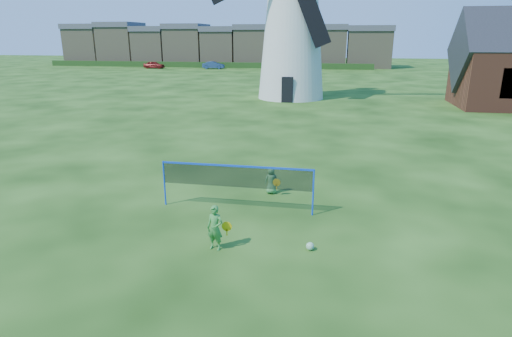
{
  "coord_description": "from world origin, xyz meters",
  "views": [
    {
      "loc": [
        2.54,
        -12.16,
        5.51
      ],
      "look_at": [
        0.2,
        0.5,
        1.5
      ],
      "focal_mm": 29.78,
      "sensor_mm": 36.0,
      "label": 1
    }
  ],
  "objects_px": {
    "windmill": "(292,27)",
    "play_ball": "(310,246)",
    "player_girl": "(215,228)",
    "player_boy": "(272,180)",
    "badminton_net": "(236,177)",
    "car_right": "(214,65)",
    "car_left": "(154,65)"
  },
  "relations": [
    {
      "from": "player_boy",
      "to": "play_ball",
      "type": "bearing_deg",
      "value": 102.92
    },
    {
      "from": "car_right",
      "to": "car_left",
      "type": "bearing_deg",
      "value": 91.7
    },
    {
      "from": "badminton_net",
      "to": "player_boy",
      "type": "relative_size",
      "value": 5.07
    },
    {
      "from": "player_girl",
      "to": "car_left",
      "type": "bearing_deg",
      "value": 126.99
    },
    {
      "from": "car_right",
      "to": "player_girl",
      "type": "bearing_deg",
      "value": -168.74
    },
    {
      "from": "windmill",
      "to": "play_ball",
      "type": "height_order",
      "value": "windmill"
    },
    {
      "from": "play_ball",
      "to": "car_left",
      "type": "distance_m",
      "value": 71.4
    },
    {
      "from": "windmill",
      "to": "car_left",
      "type": "height_order",
      "value": "windmill"
    },
    {
      "from": "badminton_net",
      "to": "play_ball",
      "type": "distance_m",
      "value": 3.64
    },
    {
      "from": "player_girl",
      "to": "player_boy",
      "type": "relative_size",
      "value": 1.26
    },
    {
      "from": "car_left",
      "to": "car_right",
      "type": "relative_size",
      "value": 0.97
    },
    {
      "from": "player_girl",
      "to": "play_ball",
      "type": "relative_size",
      "value": 5.69
    },
    {
      "from": "windmill",
      "to": "car_left",
      "type": "xyz_separation_m",
      "value": [
        -28.4,
        34.24,
        -5.7
      ]
    },
    {
      "from": "player_boy",
      "to": "play_ball",
      "type": "relative_size",
      "value": 4.53
    },
    {
      "from": "windmill",
      "to": "badminton_net",
      "type": "bearing_deg",
      "value": -87.75
    },
    {
      "from": "player_boy",
      "to": "car_left",
      "type": "distance_m",
      "value": 66.98
    },
    {
      "from": "player_boy",
      "to": "play_ball",
      "type": "height_order",
      "value": "player_boy"
    },
    {
      "from": "player_girl",
      "to": "play_ball",
      "type": "xyz_separation_m",
      "value": [
        2.52,
        0.41,
        -0.52
      ]
    },
    {
      "from": "badminton_net",
      "to": "player_boy",
      "type": "height_order",
      "value": "badminton_net"
    },
    {
      "from": "car_left",
      "to": "badminton_net",
      "type": "bearing_deg",
      "value": -150.89
    },
    {
      "from": "windmill",
      "to": "badminton_net",
      "type": "relative_size",
      "value": 3.72
    },
    {
      "from": "play_ball",
      "to": "windmill",
      "type": "bearing_deg",
      "value": 97.02
    },
    {
      "from": "player_boy",
      "to": "car_right",
      "type": "relative_size",
      "value": 0.26
    },
    {
      "from": "badminton_net",
      "to": "car_right",
      "type": "relative_size",
      "value": 1.3
    },
    {
      "from": "badminton_net",
      "to": "player_girl",
      "type": "distance_m",
      "value": 2.83
    },
    {
      "from": "player_girl",
      "to": "car_right",
      "type": "relative_size",
      "value": 0.32
    },
    {
      "from": "car_left",
      "to": "player_boy",
      "type": "bearing_deg",
      "value": -149.55
    },
    {
      "from": "windmill",
      "to": "car_right",
      "type": "height_order",
      "value": "windmill"
    },
    {
      "from": "windmill",
      "to": "car_right",
      "type": "distance_m",
      "value": 39.99
    },
    {
      "from": "windmill",
      "to": "play_ball",
      "type": "distance_m",
      "value": 30.43
    },
    {
      "from": "player_boy",
      "to": "player_girl",
      "type": "bearing_deg",
      "value": 70.15
    },
    {
      "from": "player_girl",
      "to": "play_ball",
      "type": "height_order",
      "value": "player_girl"
    }
  ]
}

